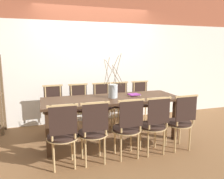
# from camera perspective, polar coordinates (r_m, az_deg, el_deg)

# --- Properties ---
(ground_plane) EXTENTS (16.00, 16.00, 0.00)m
(ground_plane) POSITION_cam_1_polar(r_m,az_deg,el_deg) (4.03, -0.00, -12.91)
(ground_plane) COLOR brown
(wall_rear) EXTENTS (12.00, 0.06, 3.20)m
(wall_rear) POSITION_cam_1_polar(r_m,az_deg,el_deg) (4.92, -4.56, 10.33)
(wall_rear) COLOR white
(wall_rear) RESTS_ON ground_plane
(dining_table) EXTENTS (2.39, 0.85, 0.77)m
(dining_table) POSITION_cam_1_polar(r_m,az_deg,el_deg) (3.82, -0.00, -3.77)
(dining_table) COLOR #422B1C
(dining_table) RESTS_ON ground_plane
(chair_near_leftend) EXTENTS (0.43, 0.43, 0.92)m
(chair_near_leftend) POSITION_cam_1_polar(r_m,az_deg,el_deg) (3.03, -12.71, -11.12)
(chair_near_leftend) COLOR black
(chair_near_leftend) RESTS_ON ground_plane
(chair_near_left) EXTENTS (0.43, 0.43, 0.92)m
(chair_near_left) POSITION_cam_1_polar(r_m,az_deg,el_deg) (3.08, -4.86, -10.48)
(chair_near_left) COLOR black
(chair_near_left) RESTS_ON ground_plane
(chair_near_center) EXTENTS (0.43, 0.43, 0.92)m
(chair_near_center) POSITION_cam_1_polar(r_m,az_deg,el_deg) (3.23, 4.10, -9.51)
(chair_near_center) COLOR black
(chair_near_center) RESTS_ON ground_plane
(chair_near_right) EXTENTS (0.43, 0.43, 0.92)m
(chair_near_right) POSITION_cam_1_polar(r_m,az_deg,el_deg) (3.41, 10.90, -8.62)
(chair_near_right) COLOR black
(chair_near_right) RESTS_ON ground_plane
(chair_near_rightend) EXTENTS (0.43, 0.43, 0.92)m
(chair_near_rightend) POSITION_cam_1_polar(r_m,az_deg,el_deg) (3.65, 17.43, -7.65)
(chair_near_rightend) COLOR black
(chair_near_rightend) RESTS_ON ground_plane
(chair_far_leftend) EXTENTS (0.43, 0.43, 0.92)m
(chair_far_leftend) POSITION_cam_1_polar(r_m,az_deg,el_deg) (4.39, -14.94, -4.54)
(chair_far_leftend) COLOR black
(chair_far_leftend) RESTS_ON ground_plane
(chair_far_left) EXTENTS (0.43, 0.43, 0.92)m
(chair_far_left) POSITION_cam_1_polar(r_m,az_deg,el_deg) (4.44, -8.49, -4.15)
(chair_far_left) COLOR black
(chair_far_left) RESTS_ON ground_plane
(chair_far_center) EXTENTS (0.43, 0.43, 0.92)m
(chair_far_center) POSITION_cam_1_polar(r_m,az_deg,el_deg) (4.54, -2.35, -3.72)
(chair_far_center) COLOR black
(chair_far_center) RESTS_ON ground_plane
(chair_far_right) EXTENTS (0.43, 0.43, 0.92)m
(chair_far_right) POSITION_cam_1_polar(r_m,az_deg,el_deg) (4.66, 2.46, -3.35)
(chair_far_right) COLOR black
(chair_far_right) RESTS_ON ground_plane
(chair_far_rightend) EXTENTS (0.43, 0.43, 0.92)m
(chair_far_rightend) POSITION_cam_1_polar(r_m,az_deg,el_deg) (4.85, 7.82, -2.92)
(chair_far_rightend) COLOR black
(chair_far_rightend) RESTS_ON ground_plane
(vase_centerpiece) EXTENTS (0.35, 0.35, 0.77)m
(vase_centerpiece) POSITION_cam_1_polar(r_m,az_deg,el_deg) (3.79, 0.24, -0.26)
(vase_centerpiece) COLOR #B2BCC1
(vase_centerpiece) RESTS_ON dining_table
(book_stack) EXTENTS (0.23, 0.18, 0.03)m
(book_stack) POSITION_cam_1_polar(r_m,az_deg,el_deg) (4.01, 5.76, -1.37)
(book_stack) COLOR beige
(book_stack) RESTS_ON dining_table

